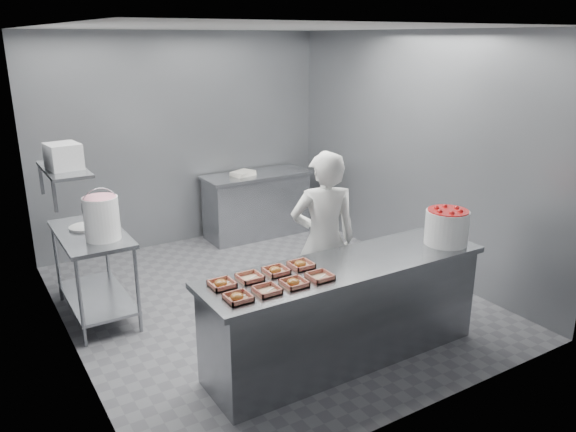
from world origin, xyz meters
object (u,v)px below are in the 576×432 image
Objects in this scene: service_counter at (345,311)px; tray_5 at (250,277)px; tray_3 at (320,276)px; glaze_bucket at (102,217)px; tray_0 at (238,297)px; tray_2 at (294,283)px; tray_4 at (222,284)px; tray_1 at (267,290)px; back_counter at (257,204)px; prep_table at (93,261)px; tray_7 at (301,265)px; worker at (324,241)px; tray_6 at (276,271)px; strawberry_tub at (447,226)px.

tray_5 is at bearing 170.83° from service_counter.
glaze_bucket is at bearing 123.84° from tray_3.
tray_0 is 0.48m from tray_2.
tray_2 and tray_4 have the same top height.
tray_0 is 0.72m from tray_3.
tray_4 reaches higher than tray_1.
tray_5 reaches higher than back_counter.
prep_table is 2.01m from tray_5.
tray_3 reaches higher than prep_table.
prep_table is at bearing 125.21° from tray_7.
service_counter is 2.56m from prep_table.
tray_2 reaches higher than tray_3.
tray_2 is at bearing -114.03° from back_counter.
worker is 2.09m from glaze_bucket.
tray_5 is 0.24m from tray_6.
tray_5 is at bearing 180.00° from tray_7.
service_counter is 0.98m from tray_1.
tray_0 reaches higher than back_counter.
tray_7 is at bearing -112.20° from back_counter.
tray_2 is 1.68m from strawberry_tub.
tray_5 is (0.00, 0.27, 0.00)m from tray_1.
tray_1 is (-1.75, -3.39, 0.47)m from back_counter.
tray_0 is 0.48× the size of strawberry_tub.
glaze_bucket is at bearing 107.79° from tray_4.
prep_table is 3.06× the size of strawberry_tub.
tray_1 is at bearing -150.18° from tray_7.
tray_2 is (-0.61, -0.14, 0.47)m from service_counter.
prep_table is (-1.65, 1.95, 0.14)m from service_counter.
tray_2 and tray_6 have the same top height.
tray_0 is at bearing -120.44° from back_counter.
tray_6 is 0.24m from tray_7.
tray_2 is at bearing -0.00° from tray_1.
tray_3 is 1.00× the size of tray_4.
tray_7 is (0.24, 0.00, 0.00)m from tray_6.
back_counter is 8.01× the size of tray_6.
strawberry_tub is at bearing -87.14° from back_counter.
tray_6 is (0.00, 0.27, 0.00)m from tray_2.
tray_1 is 0.48× the size of strawberry_tub.
tray_2 is at bearing -29.67° from tray_4.
tray_7 reaches higher than back_counter.
tray_1 is 1.92m from strawberry_tub.
service_counter is 1.20m from tray_0.
tray_1 is at bearing 180.00° from tray_2.
glaze_bucket is at bearing 133.33° from service_counter.
glaze_bucket reaches higher than tray_5.
back_counter is 8.01× the size of tray_5.
tray_5 is 1.00× the size of tray_6.
tray_7 is at bearing -51.79° from glaze_bucket.
service_counter is 0.77m from worker.
tray_6 is at bearing 167.37° from service_counter.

